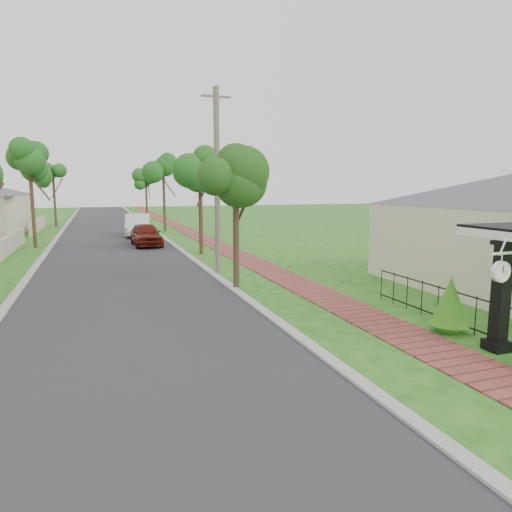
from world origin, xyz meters
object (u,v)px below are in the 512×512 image
parked_car_red (146,235)px  near_tree (236,182)px  utility_pole (217,181)px  station_clock (501,270)px  parked_car_white (138,225)px  porch_post (500,302)px

parked_car_red → near_tree: bearing=-84.7°
utility_pole → parked_car_red: bearing=100.1°
station_clock → utility_pole: bearing=105.5°
parked_car_red → utility_pole: utility_pole is taller
parked_car_white → station_clock: (5.06, -28.04, 1.13)m
parked_car_red → station_clock: bearing=-79.3°
parked_car_red → utility_pole: (1.90, -10.62, 3.19)m
near_tree → utility_pole: 3.00m
parked_car_red → utility_pole: bearing=-82.1°
parked_car_red → station_clock: 22.62m
utility_pole → parked_car_white: bearing=96.5°
parked_car_white → station_clock: 28.51m
porch_post → station_clock: bearing=-141.1°
utility_pole → porch_post: bearing=-71.6°
near_tree → utility_pole: size_ratio=0.63×
near_tree → parked_car_red: bearing=97.5°
parked_car_white → near_tree: bearing=-79.6°
porch_post → parked_car_red: size_ratio=0.61×
porch_post → utility_pole: utility_pole is taller
parked_car_white → station_clock: size_ratio=6.60×
parked_car_white → porch_post: bearing=-73.5°
parked_car_red → station_clock: size_ratio=5.50×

